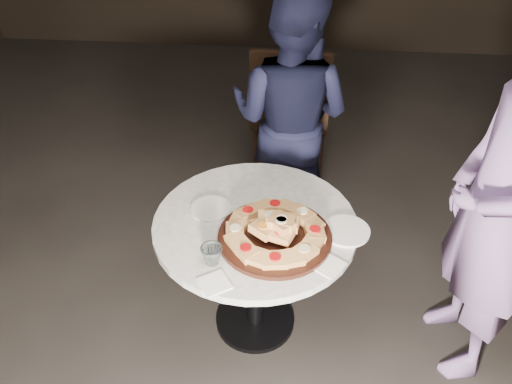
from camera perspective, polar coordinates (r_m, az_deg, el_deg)
floor at (r=2.96m, az=2.61°, el=-14.30°), size 7.00×7.00×0.00m
table at (r=2.61m, az=-0.09°, el=-5.12°), size 1.07×1.07×0.68m
serving_board at (r=2.43m, az=1.90°, el=-4.55°), size 0.60×0.60×0.02m
focaccia_pile at (r=2.40m, az=2.02°, el=-3.81°), size 0.43×0.43×0.12m
plate_left at (r=2.59m, az=-4.54°, el=-1.68°), size 0.22×0.22×0.01m
plate_right at (r=2.50m, az=9.01°, el=-3.85°), size 0.25×0.25×0.01m
water_glass at (r=2.32m, az=-4.44°, el=-6.31°), size 0.12×0.12×0.08m
napkin_near at (r=2.26m, az=-4.15°, el=-9.10°), size 0.15×0.15×0.01m
napkin_far at (r=2.34m, az=7.23°, el=-7.27°), size 0.16×0.16×0.01m
chair_far at (r=3.56m, az=3.46°, el=8.38°), size 0.49×0.51×1.00m
diner_navy at (r=3.15m, az=3.41°, el=7.42°), size 0.87×0.78×1.48m
diner_teal at (r=2.50m, az=22.99°, el=-1.99°), size 0.49×0.68×1.71m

